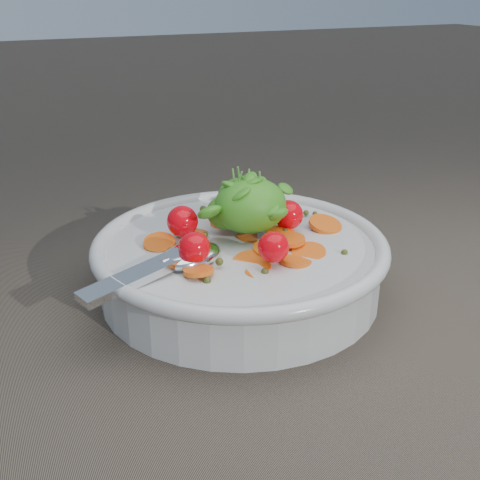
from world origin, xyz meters
name	(u,v)px	position (x,y,z in m)	size (l,w,h in m)	color
ground	(254,285)	(0.00, 0.00, 0.00)	(6.00, 6.00, 0.00)	brown
bowl	(240,261)	(-0.02, -0.01, 0.04)	(0.33, 0.31, 0.13)	silver
napkin	(189,224)	(-0.01, 0.19, 0.00)	(0.14, 0.12, 0.01)	white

